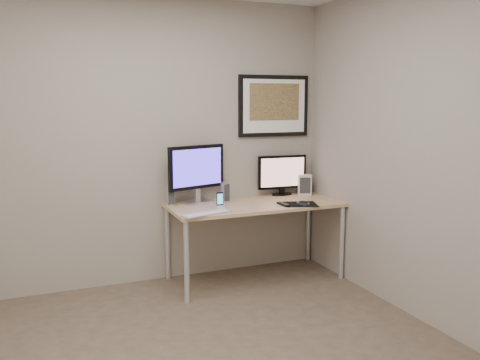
{
  "coord_description": "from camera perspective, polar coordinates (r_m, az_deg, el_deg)",
  "views": [
    {
      "loc": [
        -0.91,
        -2.86,
        1.67
      ],
      "look_at": [
        0.75,
        1.1,
        1.0
      ],
      "focal_mm": 38.0,
      "sensor_mm": 36.0,
      "label": 1
    }
  ],
  "objects": [
    {
      "name": "room",
      "position": [
        3.44,
        -7.39,
        8.34
      ],
      "size": [
        3.6,
        3.6,
        3.6
      ],
      "color": "white",
      "rests_on": "ground"
    },
    {
      "name": "monitor_tv",
      "position": [
        5.11,
        4.75,
        0.68
      ],
      "size": [
        0.51,
        0.13,
        0.4
      ],
      "rotation": [
        0.0,
        0.0,
        -0.06
      ],
      "color": "black",
      "rests_on": "desk"
    },
    {
      "name": "desk",
      "position": [
        4.73,
        1.69,
        -3.4
      ],
      "size": [
        1.6,
        0.7,
        0.73
      ],
      "color": "#A87651",
      "rests_on": "floor"
    },
    {
      "name": "keyboard",
      "position": [
        4.26,
        -3.73,
        -3.8
      ],
      "size": [
        0.46,
        0.23,
        0.02
      ],
      "primitive_type": "cube",
      "rotation": [
        0.0,
        0.0,
        0.26
      ],
      "color": "#B9B9BE",
      "rests_on": "desk"
    },
    {
      "name": "speaker_left",
      "position": [
        4.65,
        -7.73,
        -1.71
      ],
      "size": [
        0.09,
        0.09,
        0.19
      ],
      "primitive_type": "cylinder",
      "rotation": [
        0.0,
        0.0,
        -0.18
      ],
      "color": "silver",
      "rests_on": "desk"
    },
    {
      "name": "mousepad",
      "position": [
        4.7,
        6.83,
        -2.71
      ],
      "size": [
        0.35,
        0.33,
        0.0
      ],
      "primitive_type": "cube",
      "rotation": [
        0.0,
        0.0,
        -0.31
      ],
      "color": "black",
      "rests_on": "desk"
    },
    {
      "name": "phone_dock",
      "position": [
        4.54,
        -2.27,
        -2.22
      ],
      "size": [
        0.07,
        0.07,
        0.14
      ],
      "primitive_type": "cube",
      "rotation": [
        0.0,
        0.0,
        -0.09
      ],
      "color": "black",
      "rests_on": "desk"
    },
    {
      "name": "monitor_large",
      "position": [
        4.7,
        -4.9,
        0.98
      ],
      "size": [
        0.58,
        0.26,
        0.54
      ],
      "rotation": [
        0.0,
        0.0,
        0.29
      ],
      "color": "silver",
      "rests_on": "desk"
    },
    {
      "name": "remote",
      "position": [
        4.65,
        4.85,
        -2.7
      ],
      "size": [
        0.05,
        0.17,
        0.02
      ],
      "primitive_type": "cube",
      "rotation": [
        0.0,
        0.0,
        -0.01
      ],
      "color": "black",
      "rests_on": "desk"
    },
    {
      "name": "fan_unit",
      "position": [
        5.17,
        7.26,
        -0.52
      ],
      "size": [
        0.16,
        0.14,
        0.2
      ],
      "primitive_type": "cube",
      "rotation": [
        0.0,
        0.0,
        -0.39
      ],
      "color": "silver",
      "rests_on": "desk"
    },
    {
      "name": "mouse",
      "position": [
        4.68,
        7.1,
        -2.53
      ],
      "size": [
        0.09,
        0.12,
        0.03
      ],
      "primitive_type": "ellipsoid",
      "rotation": [
        0.0,
        0.0,
        0.35
      ],
      "color": "black",
      "rests_on": "mousepad"
    },
    {
      "name": "framed_art",
      "position": [
        5.08,
        3.82,
        8.31
      ],
      "size": [
        0.75,
        0.04,
        0.6
      ],
      "color": "black",
      "rests_on": "room"
    },
    {
      "name": "speaker_right",
      "position": [
        4.75,
        -1.77,
        -1.38
      ],
      "size": [
        0.1,
        0.1,
        0.19
      ],
      "primitive_type": "cylinder",
      "rotation": [
        0.0,
        0.0,
        0.31
      ],
      "color": "silver",
      "rests_on": "desk"
    }
  ]
}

